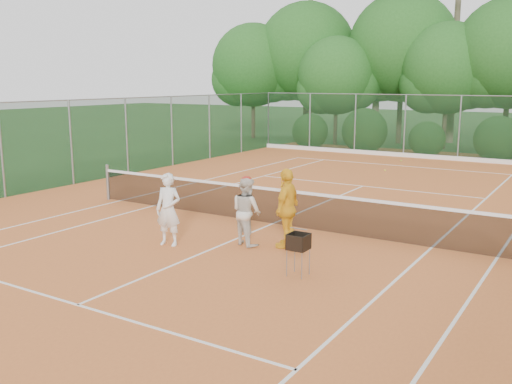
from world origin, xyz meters
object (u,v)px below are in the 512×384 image
player_white (168,210)px  player_yellow (287,208)px  ball_hopper (298,243)px  player_center_grp (247,211)px

player_white → player_yellow: (2.34, 1.27, 0.07)m
player_white → ball_hopper: 3.46m
player_white → player_yellow: 2.66m
ball_hopper → player_center_grp: bearing=122.9°
player_center_grp → ball_hopper: (1.98, -1.25, -0.13)m
player_white → ball_hopper: size_ratio=2.00×
player_white → ball_hopper: bearing=-15.6°
player_white → player_center_grp: bearing=22.3°
player_white → player_center_grp: 1.76m
player_white → player_center_grp: player_white is taller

